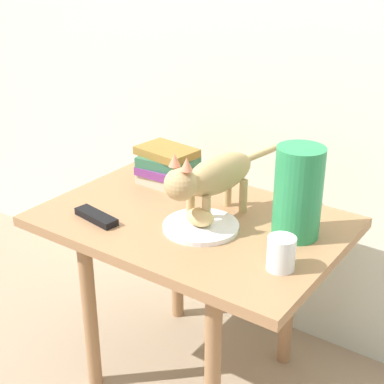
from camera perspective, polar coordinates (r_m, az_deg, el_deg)
The scene contains 10 objects.
ground_plane at distance 1.95m, azimuth -0.00°, elevation -17.58°, with size 6.00×6.00×0.00m, color gray.
back_panel at distance 1.82m, azimuth 7.91°, elevation 17.76°, with size 4.00×0.04×2.20m, color silver.
side_table at distance 1.66m, azimuth -0.00°, elevation -4.90°, with size 0.86×0.59×0.56m.
plate at distance 1.56m, azimuth 0.92°, elevation -3.49°, with size 0.21×0.21×0.01m, color white.
bread_roll at distance 1.54m, azimuth 0.81°, elevation -2.56°, with size 0.08×0.06×0.05m, color #E0BC7A.
cat at distance 1.56m, azimuth 2.03°, elevation 1.54°, with size 0.13×0.48×0.23m.
book_stack at distance 1.83m, azimuth -2.48°, elevation 2.60°, with size 0.20×0.15×0.12m.
green_vase at distance 1.50m, azimuth 10.68°, elevation -0.06°, with size 0.13×0.13×0.25m, color #288C51.
candle_jar at distance 1.38m, azimuth 8.99°, elevation -6.30°, with size 0.07×0.07×0.08m.
tv_remote at distance 1.63m, azimuth -9.66°, elevation -2.48°, with size 0.15×0.04×0.02m, color black.
Camera 1 is at (0.84, -1.19, 1.29)m, focal length 52.73 mm.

